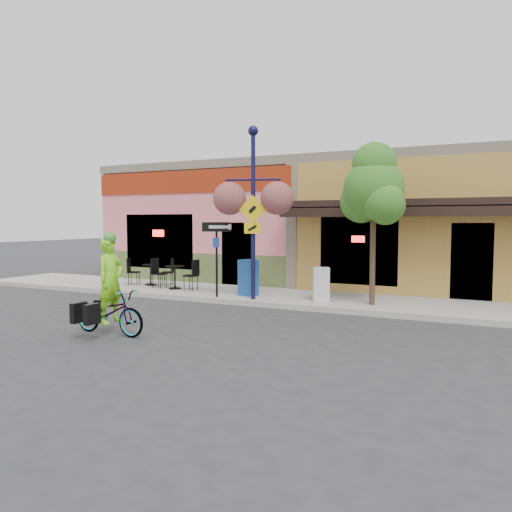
{
  "coord_description": "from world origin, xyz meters",
  "views": [
    {
      "loc": [
        5.06,
        -11.65,
        2.35
      ],
      "look_at": [
        -0.86,
        0.5,
        1.4
      ],
      "focal_mm": 35.0,
      "sensor_mm": 36.0,
      "label": 1
    }
  ],
  "objects_px": {
    "lamp_post": "(253,213)",
    "one_way_sign": "(217,260)",
    "newspaper_box_grey": "(321,284)",
    "street_tree": "(373,223)",
    "bicycle": "(109,312)",
    "cyclist_rider": "(111,292)",
    "building": "(355,224)",
    "newspaper_box_blue": "(248,278)"
  },
  "relations": [
    {
      "from": "one_way_sign",
      "to": "newspaper_box_blue",
      "type": "height_order",
      "value": "one_way_sign"
    },
    {
      "from": "one_way_sign",
      "to": "cyclist_rider",
      "type": "bearing_deg",
      "value": -101.66
    },
    {
      "from": "newspaper_box_blue",
      "to": "bicycle",
      "type": "bearing_deg",
      "value": -80.26
    },
    {
      "from": "cyclist_rider",
      "to": "one_way_sign",
      "type": "height_order",
      "value": "one_way_sign"
    },
    {
      "from": "newspaper_box_grey",
      "to": "lamp_post",
      "type": "bearing_deg",
      "value": 171.89
    },
    {
      "from": "bicycle",
      "to": "newspaper_box_blue",
      "type": "distance_m",
      "value": 5.27
    },
    {
      "from": "cyclist_rider",
      "to": "street_tree",
      "type": "bearing_deg",
      "value": -37.34
    },
    {
      "from": "building",
      "to": "street_tree",
      "type": "relative_size",
      "value": 4.24
    },
    {
      "from": "lamp_post",
      "to": "one_way_sign",
      "type": "relative_size",
      "value": 2.23
    },
    {
      "from": "building",
      "to": "lamp_post",
      "type": "bearing_deg",
      "value": -99.59
    },
    {
      "from": "lamp_post",
      "to": "newspaper_box_grey",
      "type": "distance_m",
      "value": 2.73
    },
    {
      "from": "bicycle",
      "to": "one_way_sign",
      "type": "distance_m",
      "value": 4.64
    },
    {
      "from": "building",
      "to": "street_tree",
      "type": "bearing_deg",
      "value": -71.01
    },
    {
      "from": "street_tree",
      "to": "lamp_post",
      "type": "bearing_deg",
      "value": -170.35
    },
    {
      "from": "building",
      "to": "street_tree",
      "type": "distance_m",
      "value": 6.45
    },
    {
      "from": "building",
      "to": "one_way_sign",
      "type": "relative_size",
      "value": 8.4
    },
    {
      "from": "newspaper_box_grey",
      "to": "street_tree",
      "type": "xyz_separation_m",
      "value": [
        1.4,
        0.02,
        1.68
      ]
    },
    {
      "from": "cyclist_rider",
      "to": "street_tree",
      "type": "distance_m",
      "value": 6.83
    },
    {
      "from": "building",
      "to": "one_way_sign",
      "type": "bearing_deg",
      "value": -108.59
    },
    {
      "from": "bicycle",
      "to": "cyclist_rider",
      "type": "distance_m",
      "value": 0.42
    },
    {
      "from": "bicycle",
      "to": "lamp_post",
      "type": "bearing_deg",
      "value": -10.83
    },
    {
      "from": "newspaper_box_grey",
      "to": "cyclist_rider",
      "type": "bearing_deg",
      "value": -142.52
    },
    {
      "from": "one_way_sign",
      "to": "street_tree",
      "type": "height_order",
      "value": "street_tree"
    },
    {
      "from": "bicycle",
      "to": "newspaper_box_grey",
      "type": "xyz_separation_m",
      "value": [
        2.85,
        5.18,
        0.14
      ]
    },
    {
      "from": "one_way_sign",
      "to": "street_tree",
      "type": "distance_m",
      "value": 4.53
    },
    {
      "from": "newspaper_box_blue",
      "to": "one_way_sign",
      "type": "bearing_deg",
      "value": -120.52
    },
    {
      "from": "building",
      "to": "newspaper_box_grey",
      "type": "relative_size",
      "value": 19.64
    },
    {
      "from": "building",
      "to": "bicycle",
      "type": "bearing_deg",
      "value": -100.73
    },
    {
      "from": "bicycle",
      "to": "street_tree",
      "type": "height_order",
      "value": "street_tree"
    },
    {
      "from": "bicycle",
      "to": "lamp_post",
      "type": "distance_m",
      "value": 5.21
    },
    {
      "from": "newspaper_box_blue",
      "to": "newspaper_box_grey",
      "type": "xyz_separation_m",
      "value": [
        2.27,
        -0.05,
        -0.07
      ]
    },
    {
      "from": "newspaper_box_grey",
      "to": "bicycle",
      "type": "bearing_deg",
      "value": -142.95
    },
    {
      "from": "building",
      "to": "newspaper_box_grey",
      "type": "xyz_separation_m",
      "value": [
        0.7,
        -6.13,
        -1.64
      ]
    },
    {
      "from": "newspaper_box_grey",
      "to": "street_tree",
      "type": "bearing_deg",
      "value": -23.26
    },
    {
      "from": "cyclist_rider",
      "to": "newspaper_box_blue",
      "type": "bearing_deg",
      "value": -4.17
    },
    {
      "from": "bicycle",
      "to": "newspaper_box_grey",
      "type": "relative_size",
      "value": 1.93
    },
    {
      "from": "cyclist_rider",
      "to": "building",
      "type": "bearing_deg",
      "value": -8.97
    },
    {
      "from": "cyclist_rider",
      "to": "one_way_sign",
      "type": "distance_m",
      "value": 4.59
    },
    {
      "from": "newspaper_box_blue",
      "to": "street_tree",
      "type": "distance_m",
      "value": 4.01
    },
    {
      "from": "lamp_post",
      "to": "newspaper_box_grey",
      "type": "relative_size",
      "value": 5.22
    },
    {
      "from": "cyclist_rider",
      "to": "newspaper_box_blue",
      "type": "relative_size",
      "value": 1.67
    },
    {
      "from": "lamp_post",
      "to": "newspaper_box_blue",
      "type": "relative_size",
      "value": 4.57
    }
  ]
}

